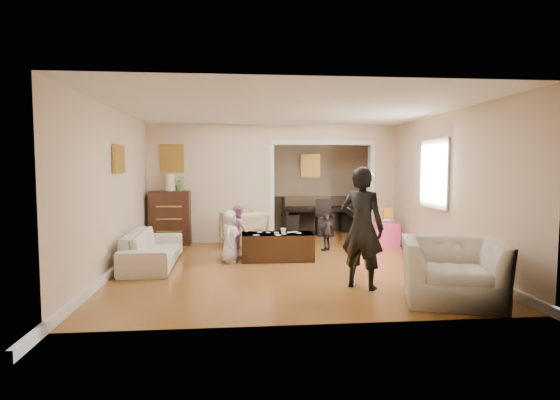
{
  "coord_description": "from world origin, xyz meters",
  "views": [
    {
      "loc": [
        -0.78,
        -8.03,
        1.68
      ],
      "look_at": [
        0.0,
        0.2,
        1.05
      ],
      "focal_mm": 28.35,
      "sensor_mm": 36.0,
      "label": 1
    }
  ],
  "objects": [
    {
      "name": "floor",
      "position": [
        0.0,
        0.0,
        0.0
      ],
      "size": [
        7.0,
        7.0,
        0.0
      ],
      "primitive_type": "plane",
      "color": "#A26329",
      "rests_on": "ground"
    },
    {
      "name": "cyan_cup",
      "position": [
        2.17,
        0.93,
        0.55
      ],
      "size": [
        0.08,
        0.08,
        0.08
      ],
      "primitive_type": "cylinder",
      "color": "#2698BF",
      "rests_on": "play_table"
    },
    {
      "name": "cereal_box",
      "position": [
        2.39,
        1.08,
        0.66
      ],
      "size": [
        0.21,
        0.1,
        0.3
      ],
      "primitive_type": "cube",
      "rotation": [
        0.0,
        0.0,
        0.14
      ],
      "color": "yellow",
      "rests_on": "play_table"
    },
    {
      "name": "play_table",
      "position": [
        2.27,
        0.98,
        0.25
      ],
      "size": [
        0.6,
        0.6,
        0.51
      ],
      "primitive_type": "cube",
      "rotation": [
        0.0,
        0.0,
        0.14
      ],
      "color": "#FE4288",
      "rests_on": "ground"
    },
    {
      "name": "adult_person",
      "position": [
        0.91,
        -2.15,
        0.84
      ],
      "size": [
        0.73,
        0.7,
        1.68
      ],
      "primitive_type": "imported",
      "rotation": [
        0.0,
        0.0,
        2.47
      ],
      "color": "black",
      "rests_on": "ground"
    },
    {
      "name": "partition_header",
      "position": [
        1.1,
        1.8,
        2.42
      ],
      "size": [
        2.22,
        0.18,
        0.35
      ],
      "primitive_type": "cube",
      "color": "#C4AD8F",
      "rests_on": "partition_right"
    },
    {
      "name": "dining_table",
      "position": [
        1.3,
        3.11,
        0.32
      ],
      "size": [
        1.92,
        1.22,
        0.64
      ],
      "primitive_type": "imported",
      "rotation": [
        0.0,
        0.0,
        -0.12
      ],
      "color": "black",
      "rests_on": "ground"
    },
    {
      "name": "partition_left",
      "position": [
        -1.38,
        1.8,
        1.3
      ],
      "size": [
        2.75,
        0.18,
        2.6
      ],
      "primitive_type": "cube",
      "color": "#C4AD8F",
      "rests_on": "ground"
    },
    {
      "name": "dresser",
      "position": [
        -2.23,
        1.57,
        0.58
      ],
      "size": [
        0.84,
        0.47,
        1.16
      ],
      "primitive_type": "cube",
      "color": "black",
      "rests_on": "ground"
    },
    {
      "name": "armchair_front",
      "position": [
        1.87,
        -2.84,
        0.38
      ],
      "size": [
        1.44,
        1.34,
        0.77
      ],
      "primitive_type": "imported",
      "rotation": [
        0.0,
        0.0,
        -0.3
      ],
      "color": "beige",
      "rests_on": "ground"
    },
    {
      "name": "coffee_cup",
      "position": [
        0.02,
        -0.24,
        0.53
      ],
      "size": [
        0.11,
        0.11,
        0.1
      ],
      "primitive_type": "imported",
      "rotation": [
        0.0,
        0.0,
        -0.02
      ],
      "color": "white",
      "rests_on": "coffee_table"
    },
    {
      "name": "framed_art_sofa_wall",
      "position": [
        -2.71,
        -0.6,
        1.8
      ],
      "size": [
        0.03,
        0.55,
        0.4
      ],
      "primitive_type": "cube",
      "color": "brown"
    },
    {
      "name": "craft_papers",
      "position": [
        -0.07,
        -0.18,
        0.48
      ],
      "size": [
        0.89,
        0.48,
        0.0
      ],
      "color": "white",
      "rests_on": "coffee_table"
    },
    {
      "name": "window_pane",
      "position": [
        2.73,
        -0.4,
        1.55
      ],
      "size": [
        0.03,
        0.95,
        1.1
      ],
      "primitive_type": "cube",
      "color": "white",
      "rests_on": "ground"
    },
    {
      "name": "potted_plant",
      "position": [
        -2.03,
        1.57,
        1.31
      ],
      "size": [
        0.26,
        0.23,
        0.29
      ],
      "primitive_type": "imported",
      "color": "#4A7534",
      "rests_on": "dresser"
    },
    {
      "name": "child_kneel_b",
      "position": [
        -0.78,
        0.11,
        0.49
      ],
      "size": [
        0.5,
        0.57,
        0.97
      ],
      "primitive_type": "imported",
      "rotation": [
        0.0,
        0.0,
        1.9
      ],
      "color": "pink",
      "rests_on": "ground"
    },
    {
      "name": "framed_art_alcove",
      "position": [
        1.1,
        3.44,
        1.7
      ],
      "size": [
        0.45,
        0.03,
        0.55
      ],
      "primitive_type": "cube",
      "color": "brown"
    },
    {
      "name": "toy_block",
      "position": [
        2.15,
        1.1,
        0.53
      ],
      "size": [
        0.1,
        0.09,
        0.05
      ],
      "primitive_type": "cube",
      "rotation": [
        0.0,
        0.0,
        0.49
      ],
      "color": "red",
      "rests_on": "play_table"
    },
    {
      "name": "sofa",
      "position": [
        -2.24,
        -0.44,
        0.29
      ],
      "size": [
        0.8,
        1.99,
        0.58
      ],
      "primitive_type": "imported",
      "rotation": [
        0.0,
        0.0,
        1.58
      ],
      "color": "beige",
      "rests_on": "ground"
    },
    {
      "name": "partition_right",
      "position": [
        2.48,
        1.8,
        1.3
      ],
      "size": [
        0.55,
        0.18,
        2.6
      ],
      "primitive_type": "cube",
      "color": "#C4AD8F",
      "rests_on": "ground"
    },
    {
      "name": "child_toddler",
      "position": [
        0.97,
        0.56,
        0.37
      ],
      "size": [
        0.45,
        0.41,
        0.74
      ],
      "primitive_type": "imported",
      "rotation": [
        0.0,
        0.0,
        -2.46
      ],
      "color": "black",
      "rests_on": "ground"
    },
    {
      "name": "table_lamp",
      "position": [
        -2.23,
        1.57,
        1.34
      ],
      "size": [
        0.22,
        0.22,
        0.36
      ],
      "primitive_type": "cylinder",
      "color": "beige",
      "rests_on": "dresser"
    },
    {
      "name": "child_kneel_a",
      "position": [
        -0.93,
        -0.34,
        0.46
      ],
      "size": [
        0.37,
        0.49,
        0.91
      ],
      "primitive_type": "imported",
      "rotation": [
        0.0,
        0.0,
        1.38
      ],
      "color": "silver",
      "rests_on": "ground"
    },
    {
      "name": "play_bowl",
      "position": [
        2.32,
        0.86,
        0.53
      ],
      "size": [
        0.24,
        0.24,
        0.05
      ],
      "primitive_type": "imported",
      "rotation": [
        0.0,
        0.0,
        0.14
      ],
      "color": "silver",
      "rests_on": "play_table"
    },
    {
      "name": "armchair_back",
      "position": [
        -0.65,
        1.32,
        0.37
      ],
      "size": [
        1.11,
        1.11,
        0.73
      ],
      "primitive_type": "imported",
      "rotation": [
        0.0,
        0.0,
        3.77
      ],
      "color": "tan",
      "rests_on": "ground"
    },
    {
      "name": "framed_art_partition",
      "position": [
        -2.2,
        1.7,
        1.85
      ],
      "size": [
        0.45,
        0.03,
        0.55
      ],
      "primitive_type": "cube",
      "color": "brown",
      "rests_on": "partition_left"
    },
    {
      "name": "coffee_table",
      "position": [
        -0.08,
        -0.19,
        0.24
      ],
      "size": [
        1.29,
        0.66,
        0.48
      ],
      "primitive_type": "cube",
      "rotation": [
        0.0,
        0.0,
        -0.02
      ],
      "color": "#331D10",
      "rests_on": "ground"
    }
  ]
}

